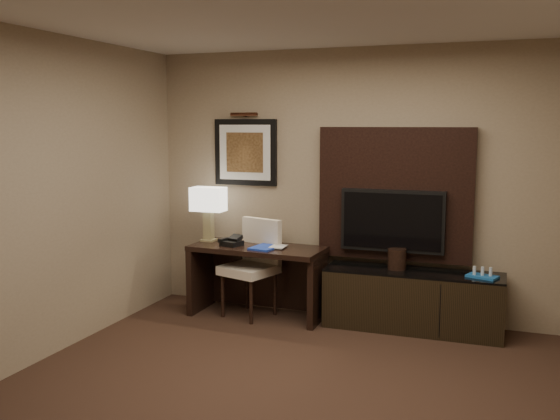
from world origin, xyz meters
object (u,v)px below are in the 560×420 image
at_px(desk_phone, 232,241).
at_px(ice_bucket, 397,259).
at_px(desk_chair, 249,269).
at_px(table_lamp, 209,217).
at_px(desk, 257,281).
at_px(tv, 392,221).
at_px(credenza, 413,300).
at_px(minibar_tray, 482,272).

height_order(desk_phone, ice_bucket, desk_phone).
height_order(desk_chair, table_lamp, table_lamp).
height_order(desk, tv, tv).
distance_m(credenza, tv, 0.78).
xyz_separation_m(tv, table_lamp, (-1.91, -0.15, -0.04)).
relative_size(desk_chair, desk_phone, 5.23).
bearing_deg(minibar_tray, credenza, 176.50).
bearing_deg(minibar_tray, desk, -178.36).
bearing_deg(ice_bucket, desk_phone, -173.57).
bearing_deg(table_lamp, credenza, 0.18).
relative_size(desk, table_lamp, 2.61).
height_order(credenza, ice_bucket, ice_bucket).
xyz_separation_m(credenza, desk_phone, (-1.81, -0.16, 0.48)).
xyz_separation_m(tv, minibar_tray, (0.85, -0.18, -0.40)).
xyz_separation_m(desk_phone, ice_bucket, (1.65, 0.19, -0.10)).
bearing_deg(desk_phone, credenza, 21.46).
height_order(desk_chair, desk_phone, desk_chair).
relative_size(desk_phone, minibar_tray, 0.72).
distance_m(tv, table_lamp, 1.91).
bearing_deg(desk_chair, minibar_tray, 20.32).
height_order(credenza, table_lamp, table_lamp).
relative_size(desk, tv, 1.35).
bearing_deg(desk_chair, credenza, 22.64).
xyz_separation_m(table_lamp, minibar_tray, (2.76, -0.03, -0.36)).
relative_size(credenza, desk_chair, 1.68).
height_order(tv, table_lamp, tv).
bearing_deg(minibar_tray, desk_chair, -177.40).
height_order(table_lamp, minibar_tray, table_lamp).
bearing_deg(ice_bucket, desk, -174.82).
distance_m(table_lamp, desk_phone, 0.42).
relative_size(tv, desk_phone, 5.28).
bearing_deg(desk_chair, desk_phone, -156.13).
relative_size(tv, table_lamp, 1.94).
bearing_deg(credenza, minibar_tray, -3.97).
xyz_separation_m(credenza, ice_bucket, (-0.16, 0.03, 0.38)).
relative_size(table_lamp, minibar_tray, 1.96).
bearing_deg(table_lamp, desk, -9.00).
bearing_deg(desk_phone, ice_bucket, 22.85).
bearing_deg(desk, minibar_tray, 4.62).
height_order(desk, minibar_tray, desk).
height_order(tv, desk_chair, tv).
distance_m(tv, desk_chair, 1.52).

